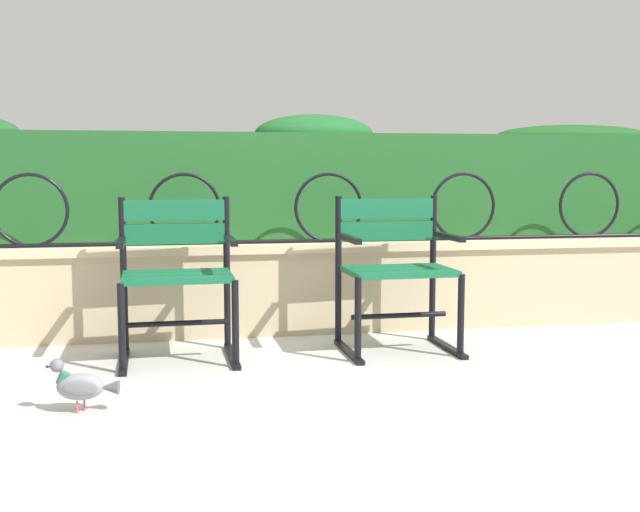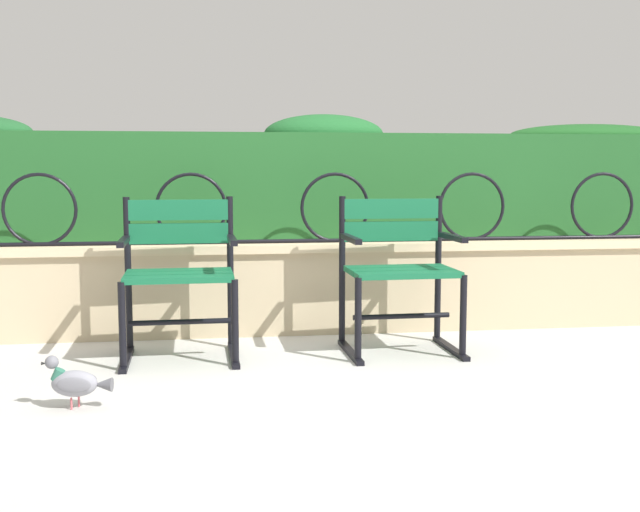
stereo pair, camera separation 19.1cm
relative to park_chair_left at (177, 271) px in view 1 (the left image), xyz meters
The scene contains 7 objects.
ground_plane 0.93m from the park_chair_left, 28.47° to the right, with size 60.00×60.00×0.00m, color #B7B5AF.
stone_wall 0.94m from the park_chair_left, 39.72° to the left, with size 7.97×0.41×0.54m.
iron_arch_fence 0.77m from the park_chair_left, 45.08° to the left, with size 7.42×0.02×0.42m.
hedge_row 1.34m from the park_chair_left, 55.27° to the left, with size 7.81×0.55×0.80m.
park_chair_left is the anchor object (origin of this frame).
park_chair_right 1.17m from the park_chair_left, ahead, with size 0.61×0.53×0.84m.
pigeon_near_chairs 1.02m from the park_chair_left, 114.65° to the right, with size 0.29×0.13×0.22m.
Camera 1 is at (-0.74, -3.74, 0.99)m, focal length 44.29 mm.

